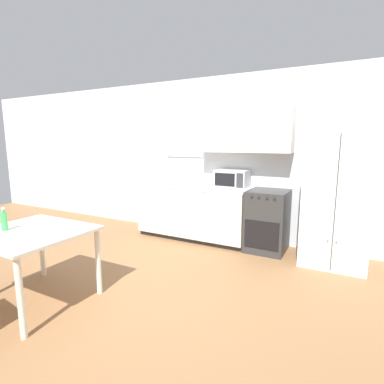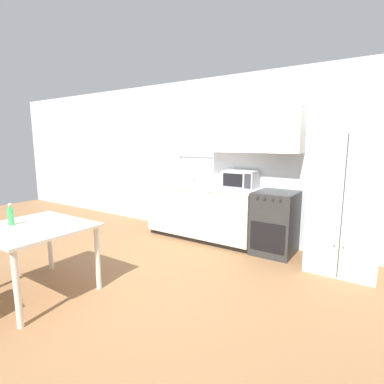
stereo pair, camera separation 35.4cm
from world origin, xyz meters
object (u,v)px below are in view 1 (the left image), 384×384
object	(u,v)px
coffee_mug	(202,186)
dining_table	(30,240)
refrigerator	(337,199)
oven_range	(267,221)
drink_bottle	(4,221)
microwave	(232,179)

from	to	relation	value
coffee_mug	dining_table	xyz separation A→B (m)	(-0.76, -2.37, -0.30)
refrigerator	oven_range	bearing A→B (deg)	176.51
coffee_mug	drink_bottle	world-z (taller)	coffee_mug
oven_range	coffee_mug	world-z (taller)	coffee_mug
drink_bottle	coffee_mug	bearing A→B (deg)	68.19
oven_range	refrigerator	world-z (taller)	refrigerator
oven_range	dining_table	world-z (taller)	oven_range
microwave	drink_bottle	size ratio (longest dim) A/B	2.21
coffee_mug	drink_bottle	xyz separation A→B (m)	(-0.99, -2.48, -0.10)
refrigerator	dining_table	xyz separation A→B (m)	(-2.66, -2.56, -0.23)
coffee_mug	dining_table	world-z (taller)	coffee_mug
refrigerator	coffee_mug	world-z (taller)	refrigerator
microwave	refrigerator	bearing A→B (deg)	-6.67
refrigerator	microwave	xyz separation A→B (m)	(-1.55, 0.18, 0.17)
drink_bottle	dining_table	bearing A→B (deg)	24.98
oven_range	microwave	bearing A→B (deg)	168.74
refrigerator	dining_table	distance (m)	3.70
coffee_mug	microwave	bearing A→B (deg)	46.87
microwave	coffee_mug	distance (m)	0.52
oven_range	refrigerator	bearing A→B (deg)	-3.49
oven_range	coffee_mug	bearing A→B (deg)	-165.70
dining_table	drink_bottle	bearing A→B (deg)	-155.02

